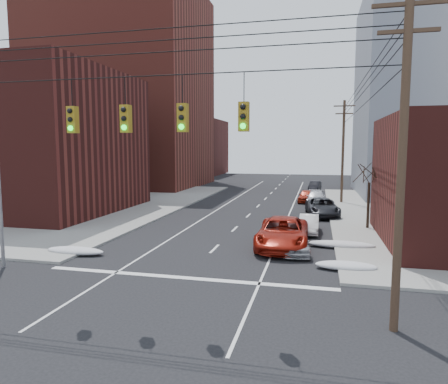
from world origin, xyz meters
The scene contains 24 objects.
ground centered at (0.00, 0.00, 0.00)m, with size 160.00×160.00×0.00m, color black.
sidewalk_nw centered at (-27.00, 27.00, 0.07)m, with size 40.00×40.00×0.15m, color gray.
building_brick_tall centered at (-24.00, 48.00, 15.00)m, with size 24.00×20.00×30.00m, color maroon.
building_brick_near centered at (-22.00, 22.00, 6.50)m, with size 20.00×16.00×13.00m, color #4B1A16.
building_brick_far centered at (-26.00, 74.00, 6.00)m, with size 22.00×18.00×12.00m, color #4B1A16.
building_glass centered at (24.00, 70.00, 11.00)m, with size 20.00×18.00×22.00m, color gray.
utility_pole_right centered at (8.50, 3.00, 5.78)m, with size 2.20×0.28×11.00m.
utility_pole_far centered at (8.50, 34.00, 5.78)m, with size 2.20×0.28×11.00m.
traffic_signals centered at (0.10, 2.97, 7.17)m, with size 17.00×0.42×2.02m.
bare_tree centered at (9.59, 20.00, 2.32)m, with size 2.09×2.20×4.93m.
snow_nw centered at (-7.40, 9.00, 0.21)m, with size 3.50×1.08×0.42m, color silver.
snow_ne centered at (7.40, 9.50, 0.21)m, with size 3.00×1.08×0.42m, color silver.
snow_east_far centered at (7.40, 14.00, 0.21)m, with size 4.00×1.08×0.42m, color silver.
red_pickup centered at (3.94, 13.29, 0.90)m, with size 2.97×6.45×1.79m, color maroon.
parked_car_a centered at (4.80, 12.12, 0.65)m, with size 1.54×3.83×1.30m, color #B6B6BB.
parked_car_b centered at (5.41, 17.89, 0.63)m, with size 1.34×3.83×1.26m, color white.
parked_car_c centered at (6.40, 25.28, 0.79)m, with size 2.61×5.66×1.57m, color black.
parked_car_d centered at (5.84, 32.53, 0.70)m, with size 1.96×4.83×1.40m, color silver.
parked_car_e centered at (4.80, 34.04, 0.69)m, with size 1.62×4.03×1.37m, color #9C1F0E.
parked_car_f centered at (5.61, 46.19, 0.67)m, with size 1.41×4.05×1.33m, color black.
lot_car_a centered at (-14.55, 25.34, 0.80)m, with size 1.37×3.93×1.29m, color white.
lot_car_b centered at (-15.65, 26.04, 0.90)m, with size 2.50×5.41×1.50m, color silver.
lot_car_c centered at (-16.20, 21.32, 0.92)m, with size 2.17×5.34×1.55m, color black.
lot_car_d centered at (-19.31, 24.58, 0.77)m, with size 1.46×3.62×1.23m, color silver.
Camera 1 is at (5.90, -10.62, 6.07)m, focal length 32.00 mm.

